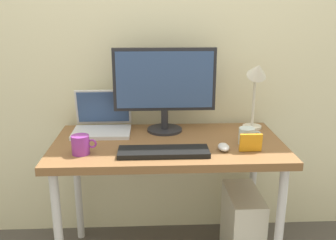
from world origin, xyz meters
TOP-DOWN VIEW (x-y plane):
  - back_wall at (0.00, 0.37)m, footprint 4.40×0.04m
  - desk at (0.00, 0.00)m, footprint 1.21×0.63m
  - monitor at (-0.01, 0.18)m, footprint 0.57×0.20m
  - laptop at (-0.37, 0.20)m, footprint 0.32×0.26m
  - desk_lamp at (0.51, 0.18)m, footprint 0.11×0.16m
  - keyboard at (-0.03, -0.17)m, footprint 0.44×0.14m
  - mouse at (0.27, -0.14)m, footprint 0.06×0.09m
  - coffee_mug at (-0.43, -0.15)m, footprint 0.12×0.09m
  - glass_cup at (0.41, -0.05)m, footprint 0.12×0.08m
  - photo_frame at (0.40, -0.16)m, footprint 0.11×0.02m
  - computer_tower at (0.43, 0.00)m, footprint 0.18×0.36m

SIDE VIEW (x-z plane):
  - computer_tower at x=0.43m, z-range 0.00..0.42m
  - desk at x=0.00m, z-range 0.29..1.02m
  - keyboard at x=-0.03m, z-range 0.73..0.76m
  - mouse at x=0.27m, z-range 0.73..0.77m
  - glass_cup at x=0.41m, z-range 0.73..0.82m
  - coffee_mug at x=-0.43m, z-range 0.73..0.83m
  - photo_frame at x=0.40m, z-range 0.73..0.83m
  - laptop at x=-0.37m, z-range 0.68..0.90m
  - monitor at x=-0.01m, z-range 0.77..1.24m
  - desk_lamp at x=0.51m, z-range 0.81..1.23m
  - back_wall at x=0.00m, z-range 0.00..2.60m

